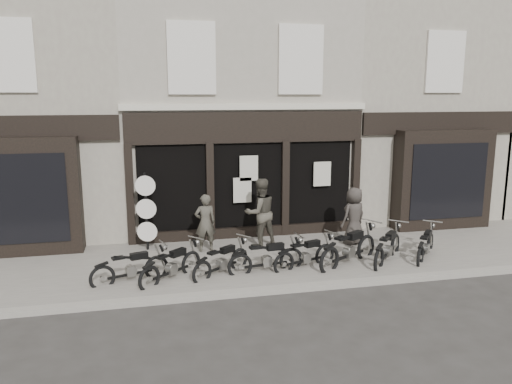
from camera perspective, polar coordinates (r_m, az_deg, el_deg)
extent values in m
plane|color=#2D2B28|center=(12.68, 1.83, -9.21)|extent=(90.00, 90.00, 0.00)
cube|color=slate|center=(13.49, 0.87, -7.68)|extent=(30.00, 4.20, 0.12)
cube|color=gray|center=(11.54, 3.40, -11.01)|extent=(30.00, 0.25, 0.13)
cube|color=#A1988A|center=(17.77, -2.99, 10.12)|extent=(7.20, 6.00, 8.20)
cube|color=black|center=(14.77, -0.93, 7.41)|extent=(7.10, 0.18, 0.90)
cube|color=black|center=(15.08, -0.96, 0.01)|extent=(6.50, 0.10, 2.95)
cube|color=black|center=(15.31, -0.89, -4.75)|extent=(7.10, 0.20, 0.44)
cube|color=beige|center=(14.77, -0.97, 9.74)|extent=(7.30, 0.22, 0.18)
cube|color=silver|center=(14.56, -7.38, 14.95)|extent=(1.35, 0.12, 2.00)
cube|color=black|center=(14.59, -7.39, 14.94)|extent=(1.05, 0.06, 1.70)
cube|color=silver|center=(15.20, 5.14, 14.83)|extent=(1.35, 0.12, 2.00)
cube|color=black|center=(15.23, 5.10, 14.82)|extent=(1.05, 0.06, 1.70)
cube|color=black|center=(14.70, -14.18, -0.43)|extent=(0.22, 0.22, 3.00)
cube|color=black|center=(14.81, -5.26, -0.05)|extent=(0.22, 0.22, 3.00)
cube|color=black|center=(15.26, 3.34, 0.32)|extent=(0.22, 0.22, 3.00)
cube|color=black|center=(16.04, 11.26, 0.65)|extent=(0.22, 0.22, 3.00)
cube|color=beige|center=(14.78, -0.82, 2.73)|extent=(0.55, 0.04, 0.75)
cube|color=beige|center=(15.45, 7.56, 2.06)|extent=(0.55, 0.04, 0.75)
cube|color=beige|center=(14.85, -1.57, 0.22)|extent=(0.55, 0.04, 0.75)
cube|color=#9D9885|center=(17.83, -23.81, 9.21)|extent=(5.50, 6.00, 8.20)
cube|color=black|center=(14.81, -25.51, -0.51)|extent=(3.20, 0.70, 3.20)
cube|color=black|center=(14.47, -25.81, -0.78)|extent=(2.60, 0.06, 2.40)
cube|color=black|center=(14.88, -25.84, 6.53)|extent=(5.40, 0.16, 0.70)
cube|color=silver|center=(14.89, -26.46, 13.82)|extent=(1.30, 0.10, 1.90)
cube|color=black|center=(14.92, -26.44, 13.82)|extent=(1.00, 0.06, 1.60)
cube|color=#9D9885|center=(19.85, 15.68, 9.83)|extent=(5.50, 6.00, 8.20)
cube|color=black|center=(17.18, 20.51, 1.35)|extent=(3.20, 0.70, 3.20)
cube|color=black|center=(16.89, 21.15, 1.15)|extent=(2.60, 0.06, 2.40)
cube|color=black|center=(17.24, 20.38, 7.42)|extent=(5.40, 0.16, 0.70)
cube|color=silver|center=(17.25, 20.79, 13.72)|extent=(1.30, 0.10, 1.90)
cube|color=black|center=(17.28, 20.74, 13.72)|extent=(1.00, 0.06, 1.60)
torus|color=black|center=(12.38, -11.31, -8.48)|extent=(0.60, 0.28, 0.61)
torus|color=black|center=(12.02, -17.17, -9.38)|extent=(0.60, 0.28, 0.61)
cube|color=black|center=(12.19, -14.18, -9.09)|extent=(1.02, 0.40, 0.05)
cube|color=gray|center=(12.17, -14.12, -8.76)|extent=(0.26, 0.22, 0.23)
cube|color=black|center=(12.13, -13.22, -7.10)|extent=(0.44, 0.28, 0.15)
cube|color=black|center=(11.97, -15.51, -7.27)|extent=(0.31, 0.26, 0.05)
cylinder|color=gray|center=(12.26, -10.55, -5.73)|extent=(0.20, 0.50, 0.03)
torus|color=black|center=(12.52, -7.44, -8.09)|extent=(0.53, 0.47, 0.63)
torus|color=black|center=(11.67, -12.10, -9.70)|extent=(0.53, 0.47, 0.63)
cube|color=black|center=(12.09, -9.68, -9.04)|extent=(0.86, 0.74, 0.06)
cube|color=gray|center=(12.08, -9.62, -8.69)|extent=(0.28, 0.27, 0.24)
cube|color=black|center=(12.11, -8.91, -6.86)|extent=(0.42, 0.39, 0.16)
cube|color=black|center=(11.77, -10.73, -7.28)|extent=(0.33, 0.32, 0.06)
cylinder|color=gray|center=(12.47, -6.86, -5.21)|extent=(0.37, 0.43, 0.03)
torus|color=black|center=(12.73, -1.96, -7.72)|extent=(0.53, 0.42, 0.60)
torus|color=black|center=(11.88, -6.19, -9.19)|extent=(0.53, 0.42, 0.60)
cube|color=black|center=(12.31, -4.00, -8.59)|extent=(0.87, 0.66, 0.05)
cube|color=gray|center=(12.30, -3.94, -8.26)|extent=(0.26, 0.25, 0.23)
cube|color=black|center=(12.33, -3.27, -6.56)|extent=(0.41, 0.36, 0.15)
cube|color=black|center=(11.99, -4.92, -6.92)|extent=(0.32, 0.30, 0.05)
cylinder|color=gray|center=(12.69, -1.38, -5.03)|extent=(0.33, 0.43, 0.03)
torus|color=black|center=(12.67, 4.03, -7.74)|extent=(0.64, 0.17, 0.64)
torus|color=black|center=(12.20, -1.85, -8.49)|extent=(0.64, 0.17, 0.64)
cube|color=black|center=(12.43, 1.15, -8.28)|extent=(1.11, 0.20, 0.06)
cube|color=gray|center=(12.41, 1.23, -7.94)|extent=(0.25, 0.20, 0.24)
cube|color=black|center=(12.38, 2.21, -6.26)|extent=(0.45, 0.22, 0.16)
cube|color=black|center=(12.19, -0.08, -6.36)|extent=(0.30, 0.23, 0.06)
cylinder|color=gray|center=(12.57, 4.93, -4.96)|extent=(0.11, 0.54, 0.03)
torus|color=black|center=(13.17, 7.85, -7.15)|extent=(0.60, 0.28, 0.61)
torus|color=black|center=(12.42, 3.20, -8.21)|extent=(0.60, 0.28, 0.61)
cube|color=black|center=(12.80, 5.59, -7.82)|extent=(1.02, 0.40, 0.05)
cube|color=gray|center=(12.78, 5.66, -7.50)|extent=(0.26, 0.22, 0.23)
cube|color=black|center=(12.81, 6.46, -5.88)|extent=(0.44, 0.28, 0.15)
cube|color=black|center=(12.50, 4.65, -6.10)|extent=(0.31, 0.26, 0.05)
cylinder|color=gray|center=(13.13, 8.58, -4.54)|extent=(0.20, 0.50, 0.03)
torus|color=black|center=(13.75, 12.43, -6.26)|extent=(0.68, 0.46, 0.73)
torus|color=black|center=(12.55, 8.37, -7.81)|extent=(0.68, 0.46, 0.73)
cube|color=black|center=(13.16, 10.49, -7.18)|extent=(1.13, 0.70, 0.06)
cube|color=gray|center=(13.15, 10.56, -6.80)|extent=(0.32, 0.30, 0.28)
cube|color=black|center=(13.23, 11.28, -4.86)|extent=(0.52, 0.41, 0.18)
cube|color=black|center=(12.75, 9.71, -5.22)|extent=(0.39, 0.35, 0.06)
cylinder|color=gray|center=(13.75, 13.10, -3.21)|extent=(0.35, 0.56, 0.04)
torus|color=black|center=(14.24, 15.58, -5.94)|extent=(0.52, 0.54, 0.67)
torus|color=black|center=(12.93, 13.86, -7.59)|extent=(0.52, 0.54, 0.67)
cube|color=black|center=(13.60, 14.76, -6.88)|extent=(0.84, 0.88, 0.06)
cube|color=gray|center=(13.59, 14.80, -6.54)|extent=(0.29, 0.29, 0.26)
cube|color=black|center=(13.70, 15.16, -4.79)|extent=(0.43, 0.44, 0.17)
cube|color=black|center=(13.18, 14.50, -5.21)|extent=(0.35, 0.35, 0.06)
cylinder|color=gray|center=(14.27, 15.95, -3.22)|extent=(0.44, 0.42, 0.04)
torus|color=black|center=(14.80, 19.26, -5.61)|extent=(0.47, 0.52, 0.62)
torus|color=black|center=(13.55, 18.25, -7.07)|extent=(0.47, 0.52, 0.62)
cube|color=black|center=(14.18, 18.77, -6.45)|extent=(0.76, 0.84, 0.05)
cube|color=gray|center=(14.18, 18.80, -6.15)|extent=(0.27, 0.27, 0.24)
cube|color=black|center=(14.29, 19.05, -4.59)|extent=(0.39, 0.42, 0.15)
cube|color=black|center=(13.80, 18.67, -4.96)|extent=(0.32, 0.33, 0.05)
cylinder|color=gray|center=(14.84, 19.54, -3.18)|extent=(0.42, 0.38, 0.03)
imported|color=#413E35|center=(13.82, -5.83, -3.53)|extent=(0.62, 0.44, 1.61)
imported|color=#464238|center=(14.18, 0.47, -2.36)|extent=(1.11, 0.97, 1.96)
imported|color=#35302C|center=(14.66, 11.13, -2.71)|extent=(0.96, 0.80, 1.67)
cylinder|color=black|center=(14.45, -12.23, -6.77)|extent=(0.36, 0.36, 0.06)
cylinder|color=black|center=(14.15, -12.42, -2.44)|extent=(0.07, 0.07, 2.30)
cylinder|color=black|center=(13.96, -12.55, 0.72)|extent=(0.56, 0.14, 0.56)
cylinder|color=silver|center=(13.94, -12.55, 0.70)|extent=(0.55, 0.11, 0.56)
cylinder|color=black|center=(14.09, -12.44, -1.88)|extent=(0.56, 0.14, 0.56)
cylinder|color=silver|center=(14.06, -12.44, -1.90)|extent=(0.55, 0.11, 0.56)
cylinder|color=black|center=(14.25, -12.33, -4.43)|extent=(0.56, 0.14, 0.56)
cylinder|color=silver|center=(14.22, -12.33, -4.46)|extent=(0.55, 0.11, 0.56)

